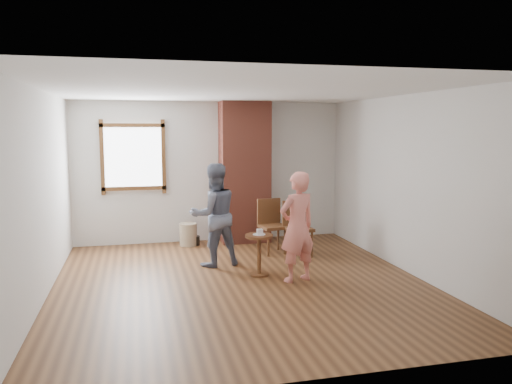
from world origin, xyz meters
TOP-DOWN VIEW (x-y plane):
  - ground at (0.00, 0.00)m, footprint 5.50×5.50m
  - room_shell at (-0.06, 0.61)m, footprint 5.04×5.52m
  - brick_chimney at (0.60, 2.50)m, footprint 0.90×0.50m
  - stoneware_crock at (-0.47, 2.40)m, footprint 0.36×0.36m
  - dark_pot at (-0.35, 2.40)m, footprint 0.21×0.21m
  - dining_chair_left at (0.87, 1.58)m, footprint 0.49×0.49m
  - dining_chair_right at (1.23, 1.30)m, footprint 0.45×0.45m
  - side_table at (0.33, 0.29)m, footprint 0.40×0.40m
  - cake_plate at (0.33, 0.29)m, footprint 0.18×0.18m
  - cake_slice at (0.34, 0.29)m, footprint 0.08×0.07m
  - man at (-0.21, 0.98)m, footprint 0.88×0.75m
  - person_pink at (0.77, -0.09)m, footprint 0.64×0.52m

SIDE VIEW (x-z plane):
  - ground at x=0.00m, z-range 0.00..0.00m
  - dark_pot at x=-0.35m, z-range 0.00..0.17m
  - stoneware_crock at x=-0.47m, z-range 0.00..0.41m
  - side_table at x=0.33m, z-range 0.10..0.70m
  - dining_chair_right at x=1.23m, z-range 0.06..0.96m
  - dining_chair_left at x=0.87m, z-range 0.06..0.97m
  - cake_plate at x=0.33m, z-range 0.60..0.61m
  - cake_slice at x=0.34m, z-range 0.61..0.67m
  - person_pink at x=0.77m, z-range 0.00..1.53m
  - man at x=-0.21m, z-range 0.00..1.59m
  - brick_chimney at x=0.60m, z-range 0.00..2.60m
  - room_shell at x=-0.06m, z-range 0.50..3.12m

